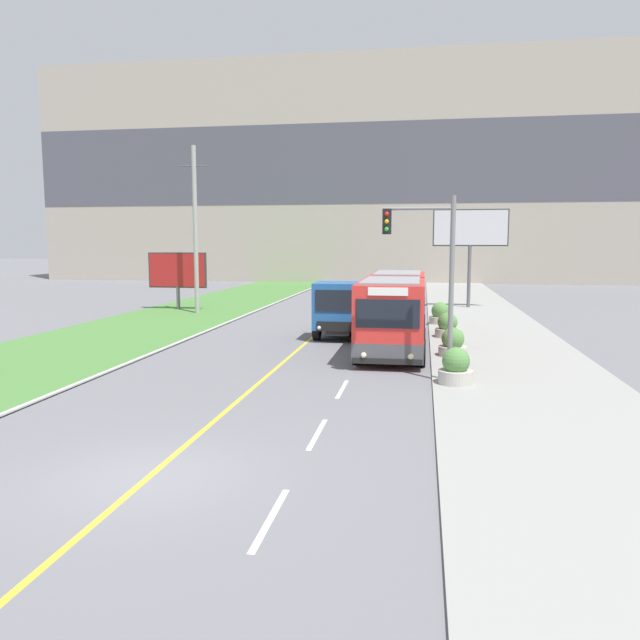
# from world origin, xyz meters

# --- Properties ---
(ground_plane) EXTENTS (300.00, 300.00, 0.00)m
(ground_plane) POSITION_xyz_m (0.00, 0.00, 0.00)
(ground_plane) COLOR slate
(sidewalk_right) EXTENTS (6.00, 140.00, 0.08)m
(sidewalk_right) POSITION_xyz_m (8.50, 0.00, 0.04)
(sidewalk_right) COLOR gray
(sidewalk_right) RESTS_ON ground_plane
(lane_marking_centre) EXTENTS (2.88, 140.00, 0.01)m
(lane_marking_centre) POSITION_xyz_m (0.35, 1.88, 0.00)
(lane_marking_centre) COLOR gold
(lane_marking_centre) RESTS_ON ground_plane
(apartment_block_background) EXTENTS (80.00, 8.04, 25.09)m
(apartment_block_background) POSITION_xyz_m (0.00, 62.97, 12.55)
(apartment_block_background) COLOR #A89E8E
(apartment_block_background) RESTS_ON ground_plane
(city_bus) EXTENTS (2.66, 11.47, 3.07)m
(city_bus) POSITION_xyz_m (3.96, 16.24, 1.56)
(city_bus) COLOR red
(city_bus) RESTS_ON ground_plane
(dump_truck) EXTENTS (2.46, 6.15, 2.66)m
(dump_truck) POSITION_xyz_m (1.43, 18.27, 1.32)
(dump_truck) COLOR black
(dump_truck) RESTS_ON ground_plane
(utility_pole_far) EXTENTS (1.80, 0.28, 10.46)m
(utility_pole_far) POSITION_xyz_m (-9.03, 26.89, 5.28)
(utility_pole_far) COLOR #9E9E99
(utility_pole_far) RESTS_ON ground_plane
(traffic_light_mast) EXTENTS (2.28, 0.32, 5.94)m
(traffic_light_mast) POSITION_xyz_m (5.39, 9.26, 3.78)
(traffic_light_mast) COLOR slate
(traffic_light_mast) RESTS_ON ground_plane
(billboard_large) EXTENTS (5.01, 0.24, 6.73)m
(billboard_large) POSITION_xyz_m (8.26, 32.82, 5.21)
(billboard_large) COLOR #59595B
(billboard_large) RESTS_ON ground_plane
(billboard_small) EXTENTS (4.01, 0.24, 3.83)m
(billboard_small) POSITION_xyz_m (-11.06, 28.76, 2.57)
(billboard_small) COLOR #59595B
(billboard_small) RESTS_ON ground_plane
(planter_round_near) EXTENTS (1.08, 1.08, 1.16)m
(planter_round_near) POSITION_xyz_m (6.21, 8.78, 0.58)
(planter_round_near) COLOR #B7B2A8
(planter_round_near) RESTS_ON sidewalk_right
(planter_round_second) EXTENTS (1.10, 1.10, 1.12)m
(planter_round_second) POSITION_xyz_m (6.34, 13.73, 0.56)
(planter_round_second) COLOR #B7B2A8
(planter_round_second) RESTS_ON sidewalk_right
(planter_round_third) EXTENTS (1.15, 1.15, 1.17)m
(planter_round_third) POSITION_xyz_m (6.32, 18.67, 0.58)
(planter_round_third) COLOR #B7B2A8
(planter_round_third) RESTS_ON sidewalk_right
(planter_round_far) EXTENTS (1.19, 1.19, 1.18)m
(planter_round_far) POSITION_xyz_m (6.12, 23.62, 0.59)
(planter_round_far) COLOR #B7B2A8
(planter_round_far) RESTS_ON sidewalk_right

